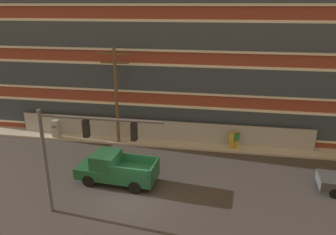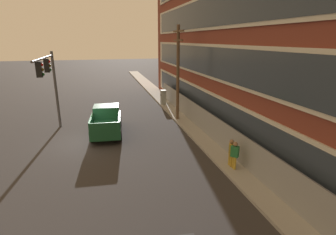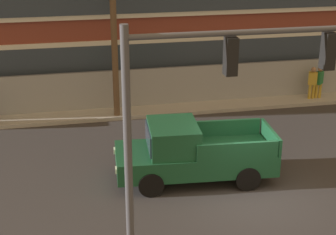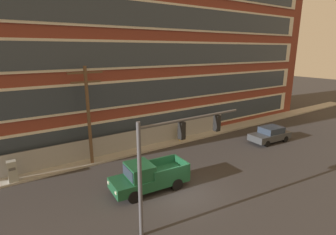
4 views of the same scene
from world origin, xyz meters
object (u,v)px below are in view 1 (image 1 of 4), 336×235
(utility_pole_near_corner, at_px, (116,92))
(pedestrian_near_cabinet, at_px, (237,139))
(traffic_signal_mast, at_px, (78,143))
(electrical_cabinet, at_px, (56,130))
(pickup_truck_dark_green, at_px, (115,169))
(pedestrian_by_fence, at_px, (232,139))

(utility_pole_near_corner, bearing_deg, pedestrian_near_cabinet, 1.98)
(traffic_signal_mast, xyz_separation_m, electrical_cabinet, (-6.77, 9.76, -3.46))
(electrical_cabinet, height_order, pedestrian_near_cabinet, pedestrian_near_cabinet)
(pedestrian_near_cabinet, bearing_deg, pickup_truck_dark_green, -140.75)
(electrical_cabinet, bearing_deg, pedestrian_by_fence, 0.92)
(traffic_signal_mast, bearing_deg, pickup_truck_dark_green, 80.87)
(pickup_truck_dark_green, height_order, pedestrian_by_fence, pickup_truck_dark_green)
(electrical_cabinet, xyz_separation_m, pedestrian_near_cabinet, (15.16, 0.27, 0.14))
(pedestrian_by_fence, bearing_deg, pedestrian_near_cabinet, 4.99)
(utility_pole_near_corner, bearing_deg, pickup_truck_dark_green, -73.64)
(utility_pole_near_corner, distance_m, pedestrian_near_cabinet, 10.20)
(utility_pole_near_corner, bearing_deg, pedestrian_by_fence, 1.86)
(electrical_cabinet, distance_m, pedestrian_near_cabinet, 15.17)
(traffic_signal_mast, relative_size, pickup_truck_dark_green, 1.22)
(pickup_truck_dark_green, relative_size, electrical_cabinet, 3.19)
(traffic_signal_mast, bearing_deg, pedestrian_by_fence, 51.21)
(traffic_signal_mast, relative_size, pedestrian_by_fence, 3.86)
(utility_pole_near_corner, height_order, pedestrian_near_cabinet, utility_pole_near_corner)
(pedestrian_near_cabinet, distance_m, pedestrian_by_fence, 0.36)
(traffic_signal_mast, bearing_deg, utility_pole_near_corner, 96.99)
(pickup_truck_dark_green, xyz_separation_m, utility_pole_near_corner, (-1.78, 6.05, 3.50))
(utility_pole_near_corner, relative_size, electrical_cabinet, 4.75)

